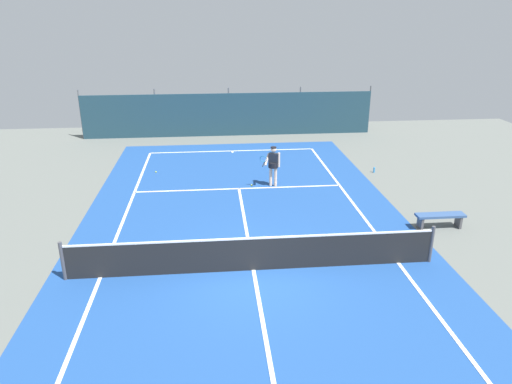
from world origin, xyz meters
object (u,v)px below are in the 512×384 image
at_px(tennis_player, 273,163).
at_px(parked_car, 269,110).
at_px(tennis_ball_near_player, 252,185).
at_px(water_bottle, 374,170).
at_px(courtside_bench, 440,217).
at_px(tennis_net, 253,254).
at_px(tennis_ball_midcourt, 156,172).

height_order(tennis_player, parked_car, parked_car).
height_order(tennis_ball_near_player, parked_car, parked_car).
distance_m(tennis_player, water_bottle, 4.91).
bearing_deg(water_bottle, parked_car, 108.61).
bearing_deg(courtside_bench, tennis_net, -161.33).
height_order(parked_car, water_bottle, parked_car).
xyz_separation_m(tennis_player, courtside_bench, (4.92, -4.48, -0.59)).
relative_size(tennis_ball_midcourt, water_bottle, 0.28).
bearing_deg(tennis_ball_midcourt, tennis_net, -68.19).
relative_size(tennis_player, tennis_ball_midcourt, 24.85).
xyz_separation_m(courtside_bench, water_bottle, (-0.25, 5.76, -0.25)).
xyz_separation_m(tennis_net, courtside_bench, (6.31, 2.13, -0.14)).
xyz_separation_m(tennis_ball_midcourt, water_bottle, (9.58, -0.90, 0.09)).
relative_size(tennis_player, water_bottle, 6.83).
xyz_separation_m(tennis_player, parked_car, (1.22, 11.51, -0.12)).
xyz_separation_m(tennis_player, tennis_ball_midcourt, (-4.91, 2.18, -0.93)).
distance_m(tennis_ball_midcourt, parked_car, 11.20).
distance_m(tennis_net, tennis_ball_near_player, 6.73).
xyz_separation_m(tennis_ball_near_player, water_bottle, (5.53, 1.20, 0.09)).
bearing_deg(tennis_net, water_bottle, 52.48).
relative_size(tennis_ball_midcourt, courtside_bench, 0.04).
height_order(courtside_bench, water_bottle, courtside_bench).
xyz_separation_m(tennis_player, tennis_ball_near_player, (-0.86, 0.08, -0.93)).
xyz_separation_m(parked_car, water_bottle, (3.44, -10.23, -0.72)).
xyz_separation_m(tennis_ball_near_player, parked_car, (2.08, 11.43, 0.81)).
xyz_separation_m(tennis_player, water_bottle, (4.67, 1.28, -0.84)).
height_order(tennis_ball_midcourt, water_bottle, water_bottle).
height_order(tennis_net, parked_car, parked_car).
bearing_deg(parked_car, tennis_ball_midcourt, 56.22).
bearing_deg(courtside_bench, parked_car, 103.01).
xyz_separation_m(tennis_net, parked_car, (2.62, 18.12, 0.33)).
distance_m(tennis_ball_near_player, courtside_bench, 7.37).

